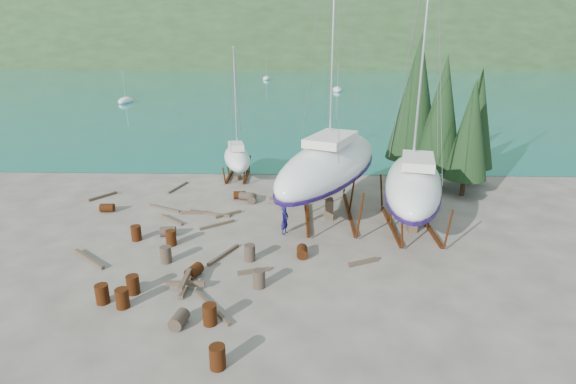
{
  "coord_description": "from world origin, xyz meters",
  "views": [
    {
      "loc": [
        2.0,
        -21.81,
        10.99
      ],
      "look_at": [
        1.29,
        3.0,
        2.53
      ],
      "focal_mm": 28.0,
      "sensor_mm": 36.0,
      "label": 1
    }
  ],
  "objects_px": {
    "large_sailboat_near": "(330,164)",
    "large_sailboat_far": "(413,183)",
    "small_sailboat_shore": "(237,158)",
    "worker": "(285,220)"
  },
  "relations": [
    {
      "from": "small_sailboat_shore",
      "to": "worker",
      "type": "distance_m",
      "value": 12.1
    },
    {
      "from": "large_sailboat_far",
      "to": "small_sailboat_shore",
      "type": "xyz_separation_m",
      "value": [
        -11.99,
        10.1,
        -1.11
      ]
    },
    {
      "from": "small_sailboat_shore",
      "to": "large_sailboat_near",
      "type": "bearing_deg",
      "value": -61.75
    },
    {
      "from": "large_sailboat_near",
      "to": "small_sailboat_shore",
      "type": "distance_m",
      "value": 10.91
    },
    {
      "from": "large_sailboat_near",
      "to": "large_sailboat_far",
      "type": "distance_m",
      "value": 5.3
    },
    {
      "from": "large_sailboat_near",
      "to": "small_sailboat_shore",
      "type": "relative_size",
      "value": 2.03
    },
    {
      "from": "large_sailboat_near",
      "to": "large_sailboat_far",
      "type": "bearing_deg",
      "value": 2.31
    },
    {
      "from": "large_sailboat_far",
      "to": "small_sailboat_shore",
      "type": "distance_m",
      "value": 15.71
    },
    {
      "from": "large_sailboat_near",
      "to": "large_sailboat_far",
      "type": "relative_size",
      "value": 1.22
    },
    {
      "from": "large_sailboat_near",
      "to": "worker",
      "type": "xyz_separation_m",
      "value": [
        -2.76,
        -3.15,
        -2.57
      ]
    }
  ]
}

